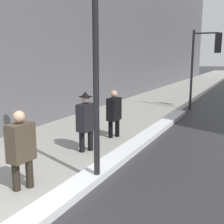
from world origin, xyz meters
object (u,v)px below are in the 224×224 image
object	(u,v)px
pedestrian_in_glasses	(21,147)
pedestrian_trailing	(114,112)
pedestrian_in_fedora	(86,119)
traffic_light_near	(208,53)
lamp_post	(95,12)

from	to	relation	value
pedestrian_in_glasses	pedestrian_trailing	size ratio (longest dim) A/B	1.03
pedestrian_in_glasses	pedestrian_in_fedora	xyz separation A→B (m)	(-0.09, 2.45, 0.04)
traffic_light_near	pedestrian_trailing	xyz separation A→B (m)	(-1.83, -6.15, -1.88)
traffic_light_near	pedestrian_in_glasses	world-z (taller)	traffic_light_near
pedestrian_in_fedora	pedestrian_trailing	bearing A→B (deg)	-178.84
traffic_light_near	pedestrian_trailing	world-z (taller)	traffic_light_near
pedestrian_in_glasses	lamp_post	bearing A→B (deg)	134.41
pedestrian_in_glasses	pedestrian_trailing	distance (m)	4.02
lamp_post	pedestrian_trailing	world-z (taller)	lamp_post
pedestrian_in_fedora	pedestrian_trailing	size ratio (longest dim) A/B	1.09
traffic_light_near	pedestrian_in_glasses	distance (m)	10.50
pedestrian_in_fedora	traffic_light_near	bearing A→B (deg)	169.60
lamp_post	traffic_light_near	xyz separation A→B (m)	(0.70, 9.21, -0.62)
traffic_light_near	pedestrian_in_fedora	size ratio (longest dim) A/B	2.28
pedestrian_in_glasses	pedestrian_in_fedora	distance (m)	2.46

